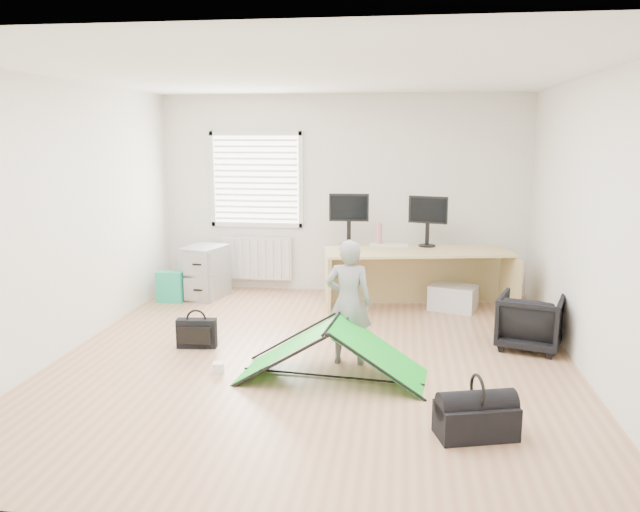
# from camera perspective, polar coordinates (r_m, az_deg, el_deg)

# --- Properties ---
(ground) EXTENTS (5.50, 5.50, 0.00)m
(ground) POSITION_cam_1_polar(r_m,az_deg,el_deg) (6.22, -0.49, -9.33)
(ground) COLOR tan
(ground) RESTS_ON ground
(back_wall) EXTENTS (5.00, 0.02, 2.70)m
(back_wall) POSITION_cam_1_polar(r_m,az_deg,el_deg) (8.60, 2.07, 5.61)
(back_wall) COLOR silver
(back_wall) RESTS_ON ground
(window) EXTENTS (1.20, 0.06, 1.20)m
(window) POSITION_cam_1_polar(r_m,az_deg,el_deg) (8.74, -5.86, 6.96)
(window) COLOR silver
(window) RESTS_ON back_wall
(radiator) EXTENTS (1.00, 0.12, 0.60)m
(radiator) POSITION_cam_1_polar(r_m,az_deg,el_deg) (8.85, -5.78, -0.18)
(radiator) COLOR silver
(radiator) RESTS_ON back_wall
(desk) EXTENTS (2.35, 1.11, 0.77)m
(desk) POSITION_cam_1_polar(r_m,az_deg,el_deg) (7.79, 8.88, -2.29)
(desk) COLOR tan
(desk) RESTS_ON ground
(filing_cabinet) EXTENTS (0.59, 0.69, 0.70)m
(filing_cabinet) POSITION_cam_1_polar(r_m,az_deg,el_deg) (8.51, -10.45, -1.44)
(filing_cabinet) COLOR gray
(filing_cabinet) RESTS_ON ground
(monitor_left) EXTENTS (0.51, 0.13, 0.48)m
(monitor_left) POSITION_cam_1_polar(r_m,az_deg,el_deg) (8.00, 2.66, 2.75)
(monitor_left) COLOR black
(monitor_left) RESTS_ON desk
(monitor_right) EXTENTS (0.50, 0.24, 0.47)m
(monitor_right) POSITION_cam_1_polar(r_m,az_deg,el_deg) (7.98, 9.79, 2.53)
(monitor_right) COLOR black
(monitor_right) RESTS_ON desk
(keyboard) EXTENTS (0.50, 0.21, 0.02)m
(keyboard) POSITION_cam_1_polar(r_m,az_deg,el_deg) (7.98, 6.32, 1.00)
(keyboard) COLOR beige
(keyboard) RESTS_ON desk
(thermos) EXTENTS (0.09, 0.09, 0.28)m
(thermos) POSITION_cam_1_polar(r_m,az_deg,el_deg) (8.01, 5.40, 1.99)
(thermos) COLOR #B3646F
(thermos) RESTS_ON desk
(office_chair) EXTENTS (0.77, 0.78, 0.57)m
(office_chair) POSITION_cam_1_polar(r_m,az_deg,el_deg) (6.77, 18.66, -5.70)
(office_chair) COLOR black
(office_chair) RESTS_ON ground
(person) EXTENTS (0.45, 0.30, 1.21)m
(person) POSITION_cam_1_polar(r_m,az_deg,el_deg) (5.93, 2.63, -4.24)
(person) COLOR gray
(person) RESTS_ON ground
(kite) EXTENTS (1.74, 0.91, 0.52)m
(kite) POSITION_cam_1_polar(r_m,az_deg,el_deg) (5.66, 1.08, -8.65)
(kite) COLOR green
(kite) RESTS_ON ground
(storage_crate) EXTENTS (0.65, 0.55, 0.31)m
(storage_crate) POSITION_cam_1_polar(r_m,az_deg,el_deg) (8.01, 12.08, -3.73)
(storage_crate) COLOR silver
(storage_crate) RESTS_ON ground
(tote_bag) EXTENTS (0.34, 0.16, 0.40)m
(tote_bag) POSITION_cam_1_polar(r_m,az_deg,el_deg) (8.41, -13.57, -2.76)
(tote_bag) COLOR #219D79
(tote_bag) RESTS_ON ground
(laptop_bag) EXTENTS (0.42, 0.17, 0.30)m
(laptop_bag) POSITION_cam_1_polar(r_m,az_deg,el_deg) (6.60, -11.20, -6.94)
(laptop_bag) COLOR black
(laptop_bag) RESTS_ON ground
(white_box) EXTENTS (0.12, 0.12, 0.10)m
(white_box) POSITION_cam_1_polar(r_m,az_deg,el_deg) (5.92, -9.28, -10.05)
(white_box) COLOR silver
(white_box) RESTS_ON ground
(duffel_bag) EXTENTS (0.63, 0.44, 0.25)m
(duffel_bag) POSITION_cam_1_polar(r_m,az_deg,el_deg) (4.82, 14.07, -14.37)
(duffel_bag) COLOR black
(duffel_bag) RESTS_ON ground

